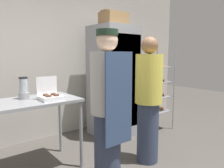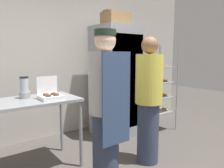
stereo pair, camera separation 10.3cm
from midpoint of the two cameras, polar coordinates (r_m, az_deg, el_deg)
The scene contains 9 objects.
back_wall at distance 4.11m, azimuth -13.01°, elevation 8.51°, with size 6.40×0.12×3.08m, color #B7B2A8.
refrigerator at distance 3.98m, azimuth 1.72°, elevation 0.70°, with size 0.73×0.73×1.97m.
baking_rack at distance 4.33m, azimuth 12.87°, elevation -1.39°, with size 0.56×0.46×1.64m.
prep_counter at distance 2.89m, azimuth -19.56°, elevation -5.96°, with size 1.14×0.68×0.92m.
donut_box at distance 2.81m, azimuth -14.74°, elevation -2.94°, with size 0.27×0.24×0.28m.
blender_pitcher at distance 2.96m, azimuth -20.97°, elevation -1.15°, with size 0.13×0.13×0.28m.
cardboard_storage_box at distance 3.88m, azimuth 1.74°, elevation 16.76°, with size 0.43×0.33×0.23m.
person_baker at distance 2.39m, azimuth -0.39°, elevation -6.13°, with size 0.37×0.39×1.73m.
person_customer at distance 2.98m, azimuth 10.54°, elevation -4.13°, with size 0.36×0.36×1.70m.
Camera 2 is at (-1.64, -1.57, 1.48)m, focal length 35.00 mm.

